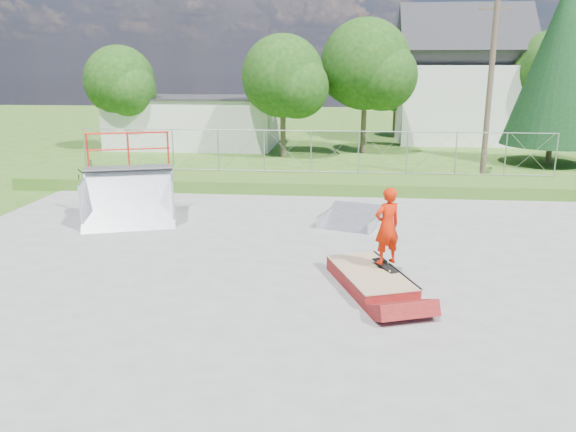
% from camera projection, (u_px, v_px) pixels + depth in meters
% --- Properties ---
extents(ground, '(120.00, 120.00, 0.00)m').
position_uv_depth(ground, '(286.00, 268.00, 14.01)').
color(ground, '#31631C').
rests_on(ground, ground).
extents(concrete_pad, '(20.00, 16.00, 0.04)m').
position_uv_depth(concrete_pad, '(286.00, 267.00, 14.01)').
color(concrete_pad, gray).
rests_on(concrete_pad, ground).
extents(grass_berm, '(24.00, 3.00, 0.50)m').
position_uv_depth(grass_berm, '(309.00, 183.00, 23.09)').
color(grass_berm, '#31631C').
rests_on(grass_berm, ground).
extents(grind_box, '(2.06, 2.88, 0.39)m').
position_uv_depth(grind_box, '(370.00, 279.00, 12.72)').
color(grind_box, maroon).
rests_on(grind_box, concrete_pad).
extents(quarter_pipe, '(3.37, 3.09, 2.79)m').
position_uv_depth(quarter_pipe, '(128.00, 180.00, 17.69)').
color(quarter_pipe, '#B0B4B9').
rests_on(quarter_pipe, concrete_pad).
extents(flat_bank_ramp, '(2.19, 2.26, 0.52)m').
position_uv_depth(flat_bank_ramp, '(351.00, 218.00, 17.65)').
color(flat_bank_ramp, '#B0B4B9').
rests_on(flat_bank_ramp, concrete_pad).
extents(skateboard, '(0.60, 0.79, 0.13)m').
position_uv_depth(skateboard, '(385.00, 266.00, 12.86)').
color(skateboard, black).
rests_on(skateboard, grind_box).
extents(skater, '(0.77, 0.69, 1.76)m').
position_uv_depth(skater, '(387.00, 229.00, 12.64)').
color(skater, red).
rests_on(skater, grind_box).
extents(concrete_stairs, '(1.50, 1.60, 0.80)m').
position_uv_depth(concrete_stairs, '(102.00, 179.00, 23.09)').
color(concrete_stairs, gray).
rests_on(concrete_stairs, ground).
extents(chain_link_fence, '(20.00, 0.06, 1.80)m').
position_uv_depth(chain_link_fence, '(311.00, 152.00, 23.76)').
color(chain_link_fence, gray).
rests_on(chain_link_fence, grass_berm).
extents(utility_building_flat, '(10.00, 6.00, 3.00)m').
position_uv_depth(utility_building_flat, '(196.00, 122.00, 35.56)').
color(utility_building_flat, silver).
rests_on(utility_building_flat, ground).
extents(gable_house, '(8.40, 6.08, 8.94)m').
position_uv_depth(gable_house, '(460.00, 84.00, 37.19)').
color(gable_house, silver).
rests_on(gable_house, ground).
extents(utility_pole, '(0.24, 0.24, 8.00)m').
position_uv_depth(utility_pole, '(490.00, 88.00, 23.82)').
color(utility_pole, brown).
rests_on(utility_pole, ground).
extents(tree_left_near, '(4.76, 4.48, 6.65)m').
position_uv_depth(tree_left_near, '(287.00, 79.00, 30.26)').
color(tree_left_near, brown).
rests_on(tree_left_near, ground).
extents(tree_center, '(5.44, 5.12, 7.60)m').
position_uv_depth(tree_center, '(371.00, 68.00, 31.57)').
color(tree_center, brown).
rests_on(tree_center, ground).
extents(tree_left_far, '(4.42, 4.16, 6.18)m').
position_uv_depth(tree_left_far, '(122.00, 84.00, 33.22)').
color(tree_left_far, brown).
rests_on(tree_left_far, ground).
extents(tree_right_far, '(5.10, 4.80, 7.12)m').
position_uv_depth(tree_right_far, '(556.00, 73.00, 34.42)').
color(tree_right_far, brown).
rests_on(tree_right_far, ground).
extents(tree_back_mid, '(4.08, 3.84, 5.70)m').
position_uv_depth(tree_back_mid, '(400.00, 86.00, 39.39)').
color(tree_back_mid, brown).
rests_on(tree_back_mid, ground).
extents(conifer_tree, '(5.04, 5.04, 9.10)m').
position_uv_depth(conifer_tree, '(560.00, 64.00, 27.94)').
color(conifer_tree, brown).
rests_on(conifer_tree, ground).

